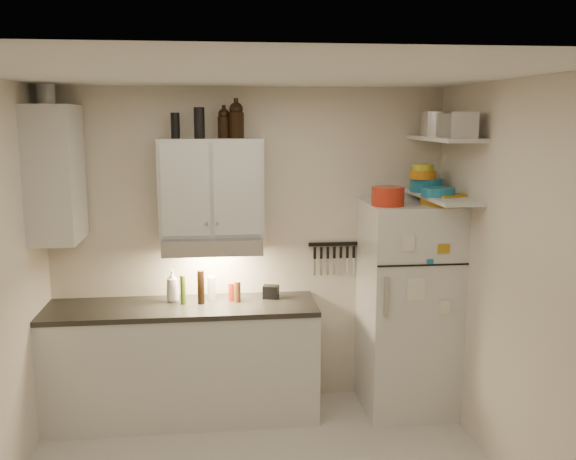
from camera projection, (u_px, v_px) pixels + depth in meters
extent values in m
cube|color=white|center=(262.00, 72.00, 3.57)|extent=(3.20, 3.00, 0.02)
cube|color=beige|center=(249.00, 248.00, 5.28)|extent=(3.20, 0.02, 2.60)
cube|color=beige|center=(522.00, 290.00, 3.98)|extent=(0.02, 3.00, 2.60)
cube|color=silver|center=(183.00, 364.00, 5.06)|extent=(2.10, 0.60, 0.88)
cube|color=black|center=(181.00, 308.00, 4.98)|extent=(2.10, 0.62, 0.04)
cube|color=silver|center=(211.00, 187.00, 4.98)|extent=(0.80, 0.33, 0.75)
cube|color=silver|center=(55.00, 174.00, 4.70)|extent=(0.33, 0.55, 1.00)
cube|color=silver|center=(213.00, 243.00, 4.99)|extent=(0.76, 0.46, 0.12)
cube|color=silver|center=(408.00, 308.00, 5.15)|extent=(0.70, 0.68, 1.70)
cube|color=silver|center=(445.00, 139.00, 4.81)|extent=(0.30, 0.95, 0.03)
cube|color=silver|center=(442.00, 197.00, 4.89)|extent=(0.30, 0.95, 0.03)
cube|color=black|center=(334.00, 244.00, 5.33)|extent=(0.42, 0.02, 0.03)
cylinder|color=#AF2614|center=(388.00, 196.00, 4.83)|extent=(0.31, 0.31, 0.14)
cube|color=#B47F16|center=(443.00, 200.00, 4.84)|extent=(0.30, 0.33, 0.09)
cylinder|color=silver|center=(430.00, 198.00, 4.90)|extent=(0.07, 0.07, 0.11)
cylinder|color=silver|center=(438.00, 124.00, 5.03)|extent=(0.35, 0.35, 0.19)
cube|color=#AAAAAD|center=(454.00, 125.00, 4.76)|extent=(0.22, 0.21, 0.17)
cube|color=#AAAAAD|center=(465.00, 125.00, 4.44)|extent=(0.23, 0.23, 0.18)
cylinder|color=#1A6F90|center=(426.00, 185.00, 5.10)|extent=(0.26, 0.26, 0.11)
cylinder|color=orange|center=(423.00, 175.00, 5.05)|extent=(0.21, 0.21, 0.06)
cylinder|color=gold|center=(423.00, 167.00, 5.04)|extent=(0.16, 0.16, 0.05)
cylinder|color=#1A6F90|center=(438.00, 192.00, 4.82)|extent=(0.26, 0.26, 0.06)
cylinder|color=black|center=(199.00, 123.00, 4.81)|extent=(0.10, 0.10, 0.23)
cylinder|color=black|center=(175.00, 126.00, 4.85)|extent=(0.08, 0.08, 0.19)
cylinder|color=silver|center=(45.00, 92.00, 4.68)|extent=(0.15, 0.15, 0.18)
imported|color=silver|center=(172.00, 284.00, 5.05)|extent=(0.11, 0.11, 0.29)
cylinder|color=brown|center=(237.00, 292.00, 5.06)|extent=(0.06, 0.06, 0.17)
cylinder|color=#496419|center=(183.00, 290.00, 4.99)|extent=(0.06, 0.06, 0.23)
cylinder|color=black|center=(201.00, 287.00, 5.00)|extent=(0.06, 0.06, 0.27)
cylinder|color=silver|center=(212.00, 288.00, 5.12)|extent=(0.08, 0.08, 0.19)
cylinder|color=#AF2614|center=(233.00, 292.00, 5.10)|extent=(0.07, 0.07, 0.14)
cube|color=black|center=(271.00, 292.00, 5.16)|extent=(0.14, 0.12, 0.10)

